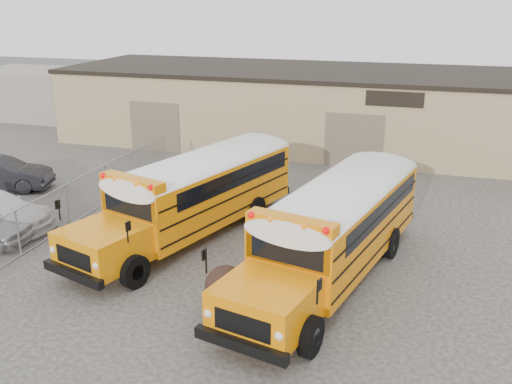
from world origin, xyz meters
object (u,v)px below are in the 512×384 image
(school_bus_left, at_px, (285,152))
(car_dark, at_px, (0,174))
(tarp_bundle, at_px, (226,292))
(school_bus_right, at_px, (395,172))

(school_bus_left, distance_m, car_dark, 13.93)
(school_bus_left, bearing_deg, car_dark, -162.59)
(tarp_bundle, xyz_separation_m, car_dark, (-14.52, 7.83, -0.05))
(tarp_bundle, distance_m, car_dark, 16.49)
(school_bus_left, height_order, school_bus_right, school_bus_right)
(school_bus_left, relative_size, tarp_bundle, 6.88)
(car_dark, bearing_deg, tarp_bundle, -136.07)
(school_bus_right, height_order, car_dark, school_bus_right)
(school_bus_right, xyz_separation_m, car_dark, (-18.56, -2.39, -1.08))
(school_bus_right, bearing_deg, car_dark, -172.66)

